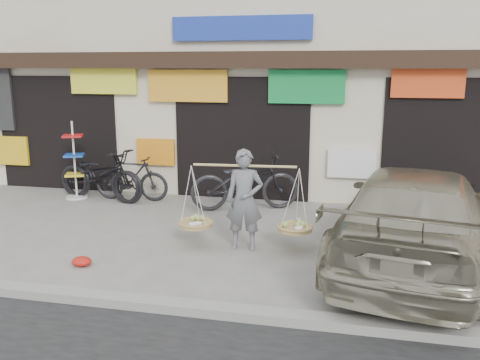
% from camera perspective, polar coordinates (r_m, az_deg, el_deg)
% --- Properties ---
extents(ground, '(70.00, 70.00, 0.00)m').
position_cam_1_polar(ground, '(8.29, -4.93, -8.01)').
color(ground, gray).
rests_on(ground, ground).
extents(kerb, '(70.00, 0.25, 0.12)m').
position_cam_1_polar(kerb, '(6.54, -10.23, -13.48)').
color(kerb, gray).
rests_on(kerb, ground).
extents(shophouse_block, '(14.00, 6.32, 7.00)m').
position_cam_1_polar(shophouse_block, '(14.02, 2.78, 14.80)').
color(shophouse_block, beige).
rests_on(shophouse_block, ground).
extents(street_vendor, '(2.18, 0.69, 1.64)m').
position_cam_1_polar(street_vendor, '(8.17, 0.50, -2.69)').
color(street_vendor, slate).
rests_on(street_vendor, ground).
extents(bike_0, '(2.28, 1.21, 1.14)m').
position_cam_1_polar(bike_0, '(11.63, -15.22, 0.55)').
color(bike_0, black).
rests_on(bike_0, ground).
extents(bike_1, '(1.70, 0.52, 1.02)m').
position_cam_1_polar(bike_1, '(11.48, -12.11, 0.24)').
color(bike_1, '#232326').
rests_on(bike_1, ground).
extents(bike_2, '(2.38, 1.51, 1.18)m').
position_cam_1_polar(bike_2, '(10.47, 0.56, -0.19)').
color(bike_2, black).
rests_on(bike_2, ground).
extents(bike_3, '(2.28, 1.21, 1.14)m').
position_cam_1_polar(bike_3, '(11.66, -15.54, 0.57)').
color(bike_3, black).
rests_on(bike_3, ground).
extents(suv, '(2.99, 5.36, 1.47)m').
position_cam_1_polar(suv, '(8.01, 19.07, -3.88)').
color(suv, '#A19D82').
rests_on(suv, ground).
extents(display_rack, '(0.54, 0.54, 1.74)m').
position_cam_1_polar(display_rack, '(11.96, -18.04, 1.34)').
color(display_rack, silver).
rests_on(display_rack, ground).
extents(red_bag, '(0.31, 0.25, 0.14)m').
position_cam_1_polar(red_bag, '(8.03, -17.37, -8.71)').
color(red_bag, red).
rests_on(red_bag, ground).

